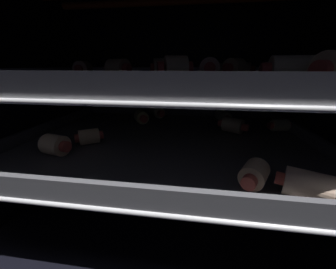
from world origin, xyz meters
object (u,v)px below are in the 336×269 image
(pig_in_blanket_lower_1, at_px, (89,137))
(oven_rack_upper, at_px, (168,84))
(pig_in_blanket_upper_8, at_px, (269,70))
(pig_in_blanket_upper_6, at_px, (242,69))
(pig_in_blanket_lower_0, at_px, (157,112))
(pig_in_blanket_lower_2, at_px, (233,125))
(pig_in_blanket_lower_7, at_px, (141,117))
(baking_tray_upper, at_px, (168,79))
(pig_in_blanket_lower_3, at_px, (223,116))
(pig_in_blanket_upper_10, at_px, (162,68))
(baking_tray_lower, at_px, (168,138))
(pig_in_blanket_lower_6, at_px, (280,125))
(pig_in_blanket_lower_4, at_px, (55,145))
(oven_rack_lower, at_px, (168,143))
(pig_in_blanket_upper_1, at_px, (223,69))
(pig_in_blanket_upper_2, at_px, (118,68))
(pig_in_blanket_lower_8, at_px, (308,186))
(pig_in_blanket_upper_0, at_px, (209,68))
(pig_in_blanket_upper_9, at_px, (83,68))
(pig_in_blanket_lower_5, at_px, (254,174))
(pig_in_blanket_upper_11, at_px, (291,71))
(pig_in_blanket_upper_4, at_px, (176,68))
(pig_in_blanket_upper_7, at_px, (292,68))
(pig_in_blanket_upper_5, at_px, (234,68))

(pig_in_blanket_lower_1, bearing_deg, oven_rack_upper, 19.69)
(pig_in_blanket_upper_8, bearing_deg, oven_rack_upper, -165.43)
(pig_in_blanket_lower_1, distance_m, pig_in_blanket_upper_6, 0.36)
(pig_in_blanket_lower_0, relative_size, pig_in_blanket_lower_2, 0.91)
(pig_in_blanket_lower_7, bearing_deg, baking_tray_upper, -50.83)
(pig_in_blanket_lower_3, distance_m, pig_in_blanket_upper_10, 0.20)
(baking_tray_lower, height_order, pig_in_blanket_lower_6, pig_in_blanket_lower_6)
(pig_in_blanket_lower_4, distance_m, oven_rack_upper, 0.21)
(oven_rack_lower, height_order, pig_in_blanket_lower_6, pig_in_blanket_lower_6)
(pig_in_blanket_upper_1, xyz_separation_m, pig_in_blanket_upper_2, (-0.20, -0.13, 0.00))
(pig_in_blanket_lower_1, relative_size, pig_in_blanket_upper_6, 0.77)
(pig_in_blanket_upper_10, bearing_deg, pig_in_blanket_lower_8, -47.53)
(pig_in_blanket_lower_8, height_order, pig_in_blanket_upper_2, pig_in_blanket_upper_2)
(oven_rack_upper, bearing_deg, pig_in_blanket_upper_2, 171.50)
(pig_in_blanket_lower_7, relative_size, pig_in_blanket_upper_10, 1.04)
(pig_in_blanket_lower_8, height_order, pig_in_blanket_upper_0, pig_in_blanket_upper_0)
(pig_in_blanket_lower_7, distance_m, pig_in_blanket_upper_1, 0.22)
(pig_in_blanket_upper_1, height_order, pig_in_blanket_upper_9, pig_in_blanket_upper_9)
(pig_in_blanket_upper_6, bearing_deg, pig_in_blanket_lower_2, -104.08)
(pig_in_blanket_lower_4, height_order, pig_in_blanket_upper_2, pig_in_blanket_upper_2)
(pig_in_blanket_lower_5, height_order, pig_in_blanket_upper_1, pig_in_blanket_upper_1)
(pig_in_blanket_upper_9, bearing_deg, pig_in_blanket_lower_0, 38.81)
(pig_in_blanket_lower_2, xyz_separation_m, pig_in_blanket_upper_1, (-0.02, 0.09, 0.11))
(pig_in_blanket_upper_0, relative_size, pig_in_blanket_upper_9, 1.11)
(pig_in_blanket_upper_8, bearing_deg, pig_in_blanket_lower_2, 173.10)
(pig_in_blanket_upper_0, bearing_deg, pig_in_blanket_upper_9, 171.31)
(pig_in_blanket_lower_0, height_order, pig_in_blanket_lower_7, same)
(oven_rack_lower, distance_m, pig_in_blanket_upper_6, 0.25)
(pig_in_blanket_lower_1, relative_size, pig_in_blanket_upper_8, 0.91)
(pig_in_blanket_lower_0, distance_m, pig_in_blanket_lower_4, 0.27)
(pig_in_blanket_lower_0, xyz_separation_m, pig_in_blanket_upper_10, (0.03, -0.11, 0.11))
(pig_in_blanket_upper_0, distance_m, pig_in_blanket_upper_11, 0.15)
(pig_in_blanket_lower_5, bearing_deg, pig_in_blanket_upper_6, 83.75)
(pig_in_blanket_upper_2, distance_m, pig_in_blanket_upper_6, 0.28)
(oven_rack_upper, bearing_deg, baking_tray_lower, 90.00)
(pig_in_blanket_lower_0, bearing_deg, pig_in_blanket_lower_8, -55.14)
(baking_tray_lower, xyz_separation_m, pig_in_blanket_upper_2, (-0.09, 0.01, 0.13))
(pig_in_blanket_upper_4, distance_m, pig_in_blanket_upper_6, 0.25)
(oven_rack_lower, bearing_deg, pig_in_blanket_upper_7, -4.28)
(oven_rack_upper, bearing_deg, pig_in_blanket_upper_7, -4.28)
(pig_in_blanket_upper_5, distance_m, pig_in_blanket_upper_7, 0.09)
(pig_in_blanket_lower_6, height_order, pig_in_blanket_upper_7, pig_in_blanket_upper_7)
(pig_in_blanket_lower_0, xyz_separation_m, pig_in_blanket_lower_8, (0.22, -0.31, 0.00))
(pig_in_blanket_upper_2, relative_size, pig_in_blanket_upper_8, 1.14)
(pig_in_blanket_upper_4, bearing_deg, pig_in_blanket_lower_0, 108.16)
(oven_rack_lower, bearing_deg, baking_tray_upper, 90.00)
(pig_in_blanket_lower_0, relative_size, pig_in_blanket_upper_1, 0.99)
(pig_in_blanket_upper_8, bearing_deg, pig_in_blanket_lower_5, -107.52)
(pig_in_blanket_upper_5, distance_m, pig_in_blanket_upper_6, 0.12)
(baking_tray_lower, xyz_separation_m, pig_in_blanket_lower_1, (-0.13, -0.05, 0.01))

